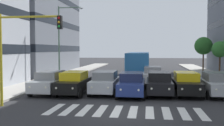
{
  "coord_description": "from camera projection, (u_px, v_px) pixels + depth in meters",
  "views": [
    {
      "loc": [
        -1.24,
        14.02,
        3.4
      ],
      "look_at": [
        1.18,
        -3.28,
        2.48
      ],
      "focal_mm": 41.48,
      "sensor_mm": 36.0,
      "label": 1
    }
  ],
  "objects": [
    {
      "name": "ground_plane",
      "position": [
        125.0,
        111.0,
        14.21
      ],
      "size": [
        180.0,
        180.0,
        0.0
      ],
      "primitive_type": "plane",
      "color": "#2D2D30"
    },
    {
      "name": "crosswalk_markings",
      "position": [
        125.0,
        111.0,
        14.21
      ],
      "size": [
        8.55,
        2.8,
        0.01
      ],
      "color": "silver",
      "rests_on": "ground_plane"
    },
    {
      "name": "car_0",
      "position": [
        217.0,
        84.0,
        18.87
      ],
      "size": [
        2.02,
        4.44,
        1.72
      ],
      "color": "#B2B7BC",
      "rests_on": "ground_plane"
    },
    {
      "name": "car_1",
      "position": [
        186.0,
        83.0,
        19.12
      ],
      "size": [
        2.02,
        4.44,
        1.72
      ],
      "color": "black",
      "rests_on": "ground_plane"
    },
    {
      "name": "car_2",
      "position": [
        159.0,
        83.0,
        19.27
      ],
      "size": [
        2.02,
        4.44,
        1.72
      ],
      "color": "black",
      "rests_on": "ground_plane"
    },
    {
      "name": "car_3",
      "position": [
        132.0,
        84.0,
        18.84
      ],
      "size": [
        2.02,
        4.44,
        1.72
      ],
      "color": "navy",
      "rests_on": "ground_plane"
    },
    {
      "name": "car_4",
      "position": [
        105.0,
        82.0,
        19.86
      ],
      "size": [
        2.02,
        4.44,
        1.72
      ],
      "color": "#B2B7BC",
      "rests_on": "ground_plane"
    },
    {
      "name": "car_5",
      "position": [
        74.0,
        83.0,
        19.57
      ],
      "size": [
        2.02,
        4.44,
        1.72
      ],
      "color": "black",
      "rests_on": "ground_plane"
    },
    {
      "name": "car_6",
      "position": [
        50.0,
        82.0,
        19.96
      ],
      "size": [
        2.02,
        4.44,
        1.72
      ],
      "color": "#B2B7BC",
      "rests_on": "ground_plane"
    },
    {
      "name": "car_row2_0",
      "position": [
        152.0,
        75.0,
        25.41
      ],
      "size": [
        2.02,
        4.44,
        1.72
      ],
      "color": "silver",
      "rests_on": "ground_plane"
    },
    {
      "name": "bus_behind_traffic",
      "position": [
        138.0,
        62.0,
        31.88
      ],
      "size": [
        2.78,
        10.5,
        3.0
      ],
      "color": "#286BAD",
      "rests_on": "ground_plane"
    },
    {
      "name": "traffic_light_gantry",
      "position": [
        18.0,
        45.0,
        15.21
      ],
      "size": [
        3.9,
        0.36,
        5.5
      ],
      "color": "#AD991E",
      "rests_on": "ground_plane"
    },
    {
      "name": "street_lamp_right",
      "position": [
        63.0,
        35.0,
        28.3
      ],
      "size": [
        2.84,
        0.28,
        7.94
      ],
      "color": "#4C6B56",
      "rests_on": "sidewalk_right"
    },
    {
      "name": "street_tree_2",
      "position": [
        220.0,
        50.0,
        30.63
      ],
      "size": [
        1.92,
        1.92,
        4.23
      ],
      "color": "#513823",
      "rests_on": "sidewalk_left"
    },
    {
      "name": "street_tree_3",
      "position": [
        203.0,
        46.0,
        38.51
      ],
      "size": [
        2.64,
        2.64,
        5.11
      ],
      "color": "#513823",
      "rests_on": "sidewalk_left"
    }
  ]
}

